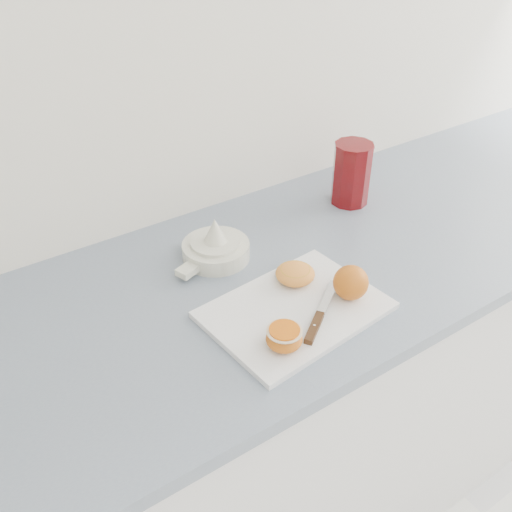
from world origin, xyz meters
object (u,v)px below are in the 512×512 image
object	(u,v)px
citrus_juicer	(215,248)
red_tumbler	(351,176)
cutting_board	(295,310)
half_orange	(284,338)
counter	(306,391)

from	to	relation	value
citrus_juicer	red_tumbler	world-z (taller)	red_tumbler
cutting_board	citrus_juicer	distance (m)	0.24
half_orange	citrus_juicer	xyz separation A→B (m)	(0.04, 0.31, -0.01)
cutting_board	red_tumbler	size ratio (longest dim) A/B	2.11
counter	cutting_board	size ratio (longest dim) A/B	8.09
half_orange	red_tumbler	size ratio (longest dim) A/B	0.41
counter	red_tumbler	xyz separation A→B (m)	(0.20, 0.13, 0.51)
half_orange	counter	bearing A→B (deg)	40.53
counter	cutting_board	world-z (taller)	cutting_board
citrus_juicer	red_tumbler	distance (m)	0.40
citrus_juicer	half_orange	bearing A→B (deg)	-98.34
counter	citrus_juicer	distance (m)	0.52
half_orange	citrus_juicer	size ratio (longest dim) A/B	0.35
counter	red_tumbler	size ratio (longest dim) A/B	17.03
half_orange	citrus_juicer	world-z (taller)	citrus_juicer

